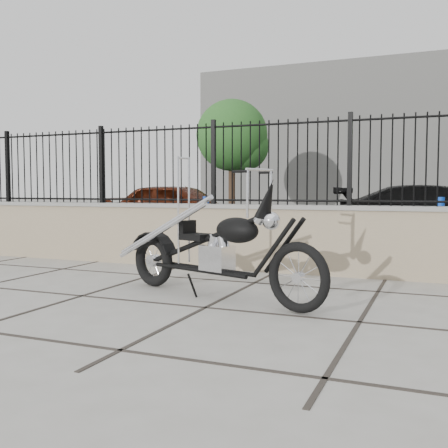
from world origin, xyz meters
TOP-DOWN VIEW (x-y plane):
  - ground_plane at (0.00, 0.00)m, footprint 90.00×90.00m
  - parking_lot at (0.00, 12.50)m, footprint 30.00×30.00m
  - retaining_wall at (0.00, 2.50)m, footprint 14.00×0.36m
  - iron_fence at (0.00, 2.50)m, footprint 14.00×0.08m
  - background_building at (0.00, 26.50)m, footprint 22.00×6.00m
  - chopper_motorcycle at (-0.12, 0.48)m, footprint 2.62×1.31m
  - car_red at (-3.95, 7.09)m, footprint 4.06×1.81m
  - car_black at (2.15, 7.45)m, footprint 4.51×2.07m
  - bollard_a at (-2.18, 4.83)m, footprint 0.14×0.14m
  - bollard_b at (2.14, 4.33)m, footprint 0.17×0.17m
  - tree_left at (-6.30, 16.63)m, footprint 3.10×3.10m

SIDE VIEW (x-z plane):
  - ground_plane at x=0.00m, z-range 0.00..0.00m
  - parking_lot at x=0.00m, z-range 0.00..0.00m
  - retaining_wall at x=0.00m, z-range 0.00..0.96m
  - bollard_a at x=-2.18m, z-range 0.00..1.04m
  - bollard_b at x=2.14m, z-range 0.00..1.06m
  - car_black at x=2.15m, z-range 0.00..1.28m
  - car_red at x=-3.95m, z-range 0.00..1.36m
  - chopper_motorcycle at x=-0.12m, z-range 0.00..1.57m
  - iron_fence at x=0.00m, z-range 0.96..2.16m
  - tree_left at x=-6.30m, z-range 1.05..6.28m
  - background_building at x=0.00m, z-range 0.00..8.00m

